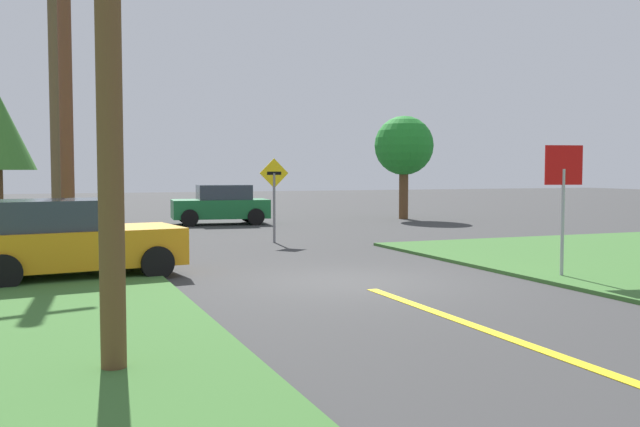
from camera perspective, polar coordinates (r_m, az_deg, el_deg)
ground_plane at (r=14.21m, az=2.41°, el=-5.48°), size 120.00×120.00×0.00m
stop_sign at (r=15.19m, az=18.88°, el=2.22°), size 0.78×0.21×2.71m
car_approaching_junction at (r=29.50m, az=-7.91°, el=0.70°), size 4.04×2.37×1.62m
parked_car_near_building at (r=15.36m, az=-19.49°, el=-1.97°), size 4.45×2.60×1.62m
utility_pole_near at (r=8.06m, az=-16.60°, el=14.62°), size 1.79×0.44×7.30m
utility_pole_mid at (r=19.64m, az=-19.68°, el=10.10°), size 1.76×0.61×8.91m
utility_pole_far at (r=27.22m, az=-20.48°, el=8.66°), size 1.80×0.35×9.36m
direction_sign at (r=21.79m, az=-3.69°, el=1.86°), size 0.91×0.08×2.58m
oak_tree_left at (r=32.70m, az=6.73°, el=5.34°), size 2.68×2.68×4.68m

